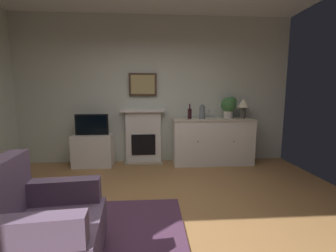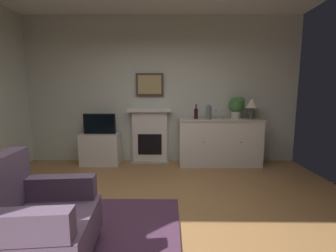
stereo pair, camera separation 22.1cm
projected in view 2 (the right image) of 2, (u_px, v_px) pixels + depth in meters
The scene contains 15 objects.
ground_plane at pixel (152, 231), 2.43m from camera, with size 5.57×4.99×0.10m, color #9E7042.
wall_rear at pixel (161, 91), 4.66m from camera, with size 5.57×0.06×2.94m, color silver.
area_rug at pixel (72, 249), 2.06m from camera, with size 1.99×1.96×0.02m, color #4C2D47.
fireplace_unit at pixel (150, 136), 4.66m from camera, with size 0.87×0.30×1.10m.
framed_picture at pixel (150, 85), 4.56m from camera, with size 0.55×0.04×0.45m.
sideboard_cabinet at pixel (219, 142), 4.49m from camera, with size 1.61×0.49×0.92m.
table_lamp at pixel (252, 105), 4.38m from camera, with size 0.26×0.26×0.40m.
wine_bottle at pixel (196, 113), 4.42m from camera, with size 0.08×0.08×0.29m.
wine_glass_left at pixel (216, 113), 4.44m from camera, with size 0.07×0.07×0.16m.
wine_glass_center at pixel (223, 113), 4.35m from camera, with size 0.07×0.07×0.16m.
vase_decorative at pixel (209, 112), 4.35m from camera, with size 0.11×0.11×0.28m.
tv_cabinet at pixel (101, 149), 4.55m from camera, with size 0.75×0.42×0.62m.
tv_set at pixel (100, 124), 4.45m from camera, with size 0.62×0.07×0.40m.
potted_plant_small at pixel (237, 106), 4.43m from camera, with size 0.30×0.30×0.43m.
armchair at pixel (33, 221), 1.84m from camera, with size 0.88×0.84×0.92m.
Camera 2 is at (0.20, -2.25, 1.41)m, focal length 24.27 mm.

